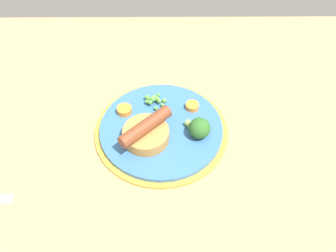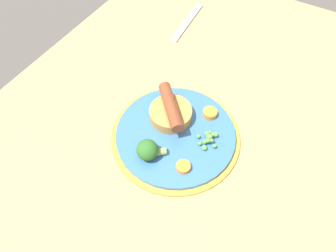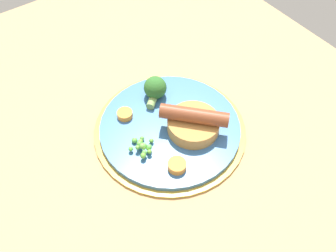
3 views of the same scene
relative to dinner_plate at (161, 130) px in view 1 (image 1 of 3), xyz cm
name	(u,v)px [view 1 (image 1 of 3)]	position (x,y,z in cm)	size (l,w,h in cm)	color
dining_table	(136,140)	(-4.96, -0.86, -2.07)	(110.00, 80.00, 3.00)	tan
dinner_plate	(161,130)	(0.00, 0.00, 0.00)	(26.09, 26.09, 1.40)	#B79333
sausage_pudding	(146,132)	(-2.82, -2.77, 2.69)	(9.82, 9.48, 4.82)	#BC8442
pea_pile	(154,100)	(-1.52, 6.46, 1.83)	(4.53, 4.41, 1.90)	#54B946
broccoli_floret_near	(199,128)	(7.13, -1.86, 2.80)	(4.86, 5.22, 4.10)	#2D6628
carrot_slice_0	(192,106)	(6.26, 5.09, 1.37)	(2.67, 2.67, 1.08)	orange
carrot_slice_1	(124,110)	(-7.39, 3.98, 1.47)	(2.94, 2.94, 1.27)	orange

